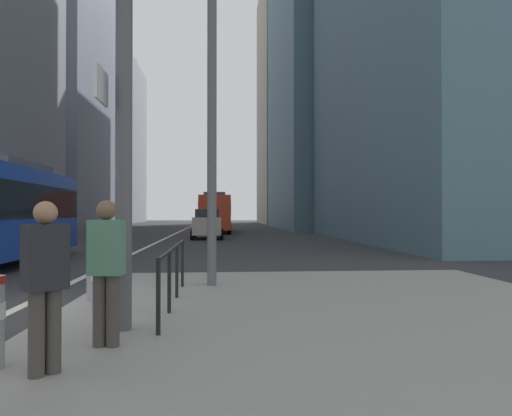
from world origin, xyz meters
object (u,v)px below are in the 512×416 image
Objects in this scene: street_lamp_post at (212,47)px; pedestrian_walking at (45,279)px; car_oncoming_mid at (48,225)px; pedestrian_waiting at (106,265)px; bollard_back at (92,273)px; bollard_right at (97,279)px; city_bus_red_receding at (214,211)px; car_receding_near at (208,224)px.

street_lamp_post reaches higher than pedestrian_walking.
pedestrian_waiting is (8.94, -23.50, 0.11)m from car_oncoming_mid.
bollard_back is (-2.08, -1.65, -4.64)m from street_lamp_post.
bollard_back is at bearing -141.52° from street_lamp_post.
bollard_right is 3.06m from pedestrian_walking.
car_oncoming_mid is at bearing 118.02° from street_lamp_post.
bollard_right is at bearing -92.49° from city_bus_red_receding.
city_bus_red_receding is at bearing 88.42° from car_receding_near.
street_lamp_post is at bearing -88.34° from car_receding_near.
car_receding_near is at bearing -91.58° from city_bus_red_receding.
bollard_back is at bearing -68.75° from car_oncoming_mid.
car_receding_near is at bearing 91.66° from street_lamp_post.
bollard_back is 0.52× the size of pedestrian_waiting.
street_lamp_post reaches higher than bollard_right.
street_lamp_post is 7.06m from pedestrian_walking.
car_oncoming_mid and car_receding_near have the same top height.
car_receding_near is at bearing 88.75° from pedestrian_waiting.
car_oncoming_mid is at bearing -169.60° from car_receding_near.
car_receding_near is 2.43× the size of pedestrian_waiting.
bollard_back is at bearing -93.05° from city_bus_red_receding.
bollard_back is (-1.48, -22.36, -0.35)m from car_receding_near.
pedestrian_walking is at bearing -105.43° from street_lamp_post.
pedestrian_walking is at bearing -84.82° from bollard_right.
street_lamp_post is at bearing 38.48° from bollard_back.
street_lamp_post reaches higher than bollard_back.
bollard_right is at bearing -69.46° from bollard_back.
pedestrian_waiting reaches higher than pedestrian_walking.
street_lamp_post is 4.81× the size of pedestrian_walking.
street_lamp_post is at bearing -61.98° from car_oncoming_mid.
bollard_right is at bearing -92.92° from car_receding_near.
car_receding_near reaches higher than pedestrian_walking.
street_lamp_post is 5.35m from bollard_back.
city_bus_red_receding is 34.21m from bollard_right.
city_bus_red_receding is 31.90m from street_lamp_post.
bollard_back is (8.02, -20.62, -0.35)m from car_oncoming_mid.
street_lamp_post is at bearing -89.46° from city_bus_red_receding.
bollard_back is at bearing 98.51° from pedestrian_walking.
city_bus_red_receding is at bearing 90.54° from street_lamp_post.
car_oncoming_mid is at bearing 111.22° from bollard_right.
bollard_right is at bearing 106.77° from pedestrian_waiting.
city_bus_red_receding is at bearing 52.45° from car_oncoming_mid.
bollard_right is at bearing 95.18° from pedestrian_walking.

